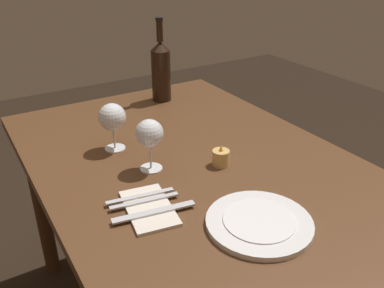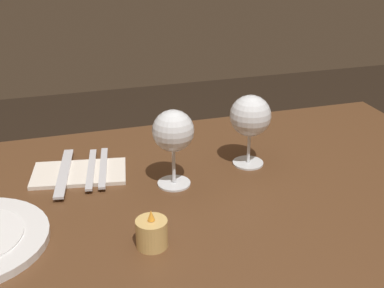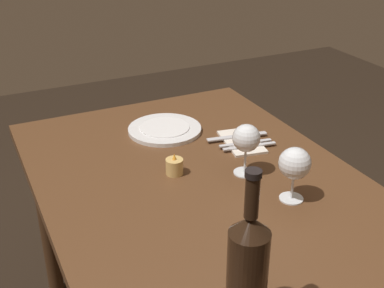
% 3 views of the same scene
% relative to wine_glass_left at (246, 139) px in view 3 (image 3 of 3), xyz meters
% --- Properties ---
extents(dining_table, '(1.30, 0.90, 0.74)m').
position_rel_wine_glass_left_xyz_m(dining_table, '(0.01, 0.13, -0.20)').
color(dining_table, '#56351E').
rests_on(dining_table, ground).
extents(wine_glass_left, '(0.08, 0.08, 0.16)m').
position_rel_wine_glass_left_xyz_m(wine_glass_left, '(0.00, 0.00, 0.00)').
color(wine_glass_left, white).
rests_on(wine_glass_left, dining_table).
extents(wine_glass_right, '(0.09, 0.09, 0.15)m').
position_rel_wine_glass_left_xyz_m(wine_glass_right, '(-0.18, -0.04, -0.00)').
color(wine_glass_right, white).
rests_on(wine_glass_right, dining_table).
extents(wine_bottle, '(0.08, 0.08, 0.34)m').
position_rel_wine_glass_left_xyz_m(wine_bottle, '(-0.50, 0.30, 0.02)').
color(wine_bottle, black).
rests_on(wine_bottle, dining_table).
extents(votive_candle, '(0.05, 0.05, 0.07)m').
position_rel_wine_glass_left_xyz_m(votive_candle, '(0.09, 0.19, -0.09)').
color(votive_candle, '#DBB266').
rests_on(votive_candle, dining_table).
extents(dinner_plate, '(0.25, 0.25, 0.02)m').
position_rel_wine_glass_left_xyz_m(dinner_plate, '(0.37, 0.10, -0.10)').
color(dinner_plate, white).
rests_on(dinner_plate, dining_table).
extents(folded_napkin, '(0.21, 0.14, 0.01)m').
position_rel_wine_glass_left_xyz_m(folded_napkin, '(0.18, -0.09, -0.11)').
color(folded_napkin, silver).
rests_on(folded_napkin, dining_table).
extents(fork_inner, '(0.04, 0.18, 0.00)m').
position_rel_wine_glass_left_xyz_m(fork_inner, '(0.15, -0.09, -0.10)').
color(fork_inner, silver).
rests_on(fork_inner, folded_napkin).
extents(fork_outer, '(0.04, 0.18, 0.00)m').
position_rel_wine_glass_left_xyz_m(fork_outer, '(0.13, -0.09, -0.10)').
color(fork_outer, silver).
rests_on(fork_outer, folded_napkin).
extents(table_knife, '(0.05, 0.21, 0.00)m').
position_rel_wine_glass_left_xyz_m(table_knife, '(0.21, -0.09, -0.10)').
color(table_knife, silver).
rests_on(table_knife, folded_napkin).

